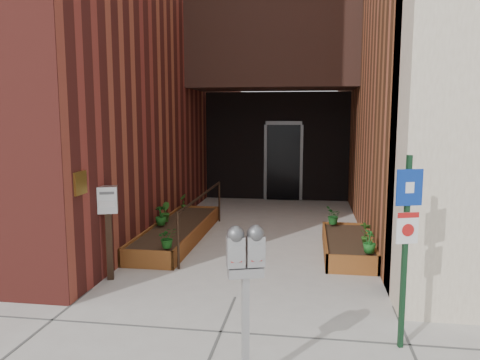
% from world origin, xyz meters
% --- Properties ---
extents(ground, '(80.00, 80.00, 0.00)m').
position_xyz_m(ground, '(0.00, 0.00, 0.00)').
color(ground, '#9E9991').
rests_on(ground, ground).
extents(architecture, '(20.00, 14.60, 10.00)m').
position_xyz_m(architecture, '(-0.18, 6.89, 4.98)').
color(architecture, maroon).
rests_on(architecture, ground).
extents(planter_left, '(0.90, 3.60, 0.30)m').
position_xyz_m(planter_left, '(-1.55, 2.70, 0.13)').
color(planter_left, brown).
rests_on(planter_left, ground).
extents(planter_right, '(0.80, 2.20, 0.30)m').
position_xyz_m(planter_right, '(1.60, 2.20, 0.13)').
color(planter_right, brown).
rests_on(planter_right, ground).
extents(handrail, '(0.04, 3.34, 0.90)m').
position_xyz_m(handrail, '(-1.05, 2.65, 0.75)').
color(handrail, black).
rests_on(handrail, ground).
extents(parking_meter, '(0.34, 0.21, 1.45)m').
position_xyz_m(parking_meter, '(0.41, -1.99, 1.13)').
color(parking_meter, '#98979A').
rests_on(parking_meter, ground).
extents(sign_post, '(0.26, 0.10, 1.98)m').
position_xyz_m(sign_post, '(1.90, -1.06, 1.22)').
color(sign_post, '#12331C').
rests_on(sign_post, ground).
extents(payment_dropbox, '(0.32, 0.28, 1.37)m').
position_xyz_m(payment_dropbox, '(-1.90, 0.41, 0.99)').
color(payment_dropbox, black).
rests_on(payment_dropbox, ground).
extents(shrub_left_a, '(0.40, 0.40, 0.33)m').
position_xyz_m(shrub_left_a, '(-1.25, 1.10, 0.46)').
color(shrub_left_a, '#175016').
rests_on(shrub_left_a, planter_left).
extents(shrub_left_b, '(0.29, 0.29, 0.38)m').
position_xyz_m(shrub_left_b, '(-1.85, 2.86, 0.49)').
color(shrub_left_b, '#265F1B').
rests_on(shrub_left_b, planter_left).
extents(shrub_left_c, '(0.28, 0.28, 0.38)m').
position_xyz_m(shrub_left_c, '(-1.84, 2.56, 0.49)').
color(shrub_left_c, '#185518').
rests_on(shrub_left_c, planter_left).
extents(shrub_left_d, '(0.25, 0.25, 0.34)m').
position_xyz_m(shrub_left_d, '(-1.82, 4.08, 0.47)').
color(shrub_left_d, '#255017').
rests_on(shrub_left_d, planter_left).
extents(shrub_right_a, '(0.24, 0.24, 0.36)m').
position_xyz_m(shrub_right_a, '(1.85, 1.30, 0.48)').
color(shrub_right_a, '#1A5E1E').
rests_on(shrub_right_a, planter_right).
extents(shrub_right_b, '(0.25, 0.25, 0.36)m').
position_xyz_m(shrub_right_b, '(1.85, 1.84, 0.48)').
color(shrub_right_b, '#275618').
rests_on(shrub_right_b, planter_right).
extents(shrub_right_c, '(0.33, 0.33, 0.34)m').
position_xyz_m(shrub_right_c, '(1.40, 3.10, 0.47)').
color(shrub_right_c, '#164F1B').
rests_on(shrub_right_c, planter_right).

